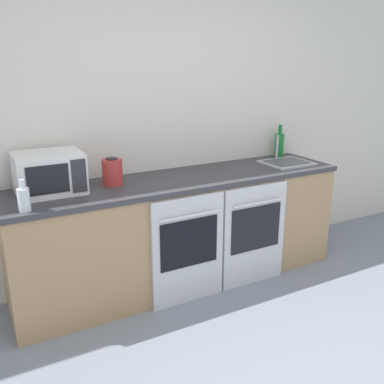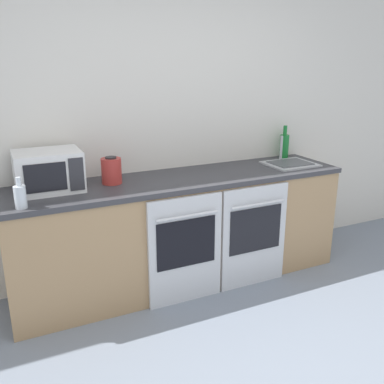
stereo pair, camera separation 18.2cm
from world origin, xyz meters
The scene contains 9 objects.
wall_back centered at (0.00, 2.00, 1.30)m, with size 10.00×0.06×2.60m.
counter_back centered at (0.00, 1.65, 0.45)m, with size 2.76×0.65×0.91m.
oven_left centered at (-0.11, 1.32, 0.43)m, with size 0.60×0.06×0.85m.
oven_right centered at (0.50, 1.32, 0.43)m, with size 0.60×0.06×0.85m.
microwave centered at (-0.99, 1.74, 1.05)m, with size 0.45×0.37×0.29m.
bottle_clear centered at (-1.21, 1.41, 0.99)m, with size 0.08×0.08×0.20m.
bottle_green centered at (1.17, 1.87, 1.03)m, with size 0.09×0.09×0.31m.
kettle centered at (-0.54, 1.72, 1.01)m, with size 0.15×0.15×0.21m.
sink centered at (1.05, 1.62, 0.92)m, with size 0.42×0.37×0.24m.
Camera 1 is at (-1.50, -1.27, 1.81)m, focal length 40.00 mm.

